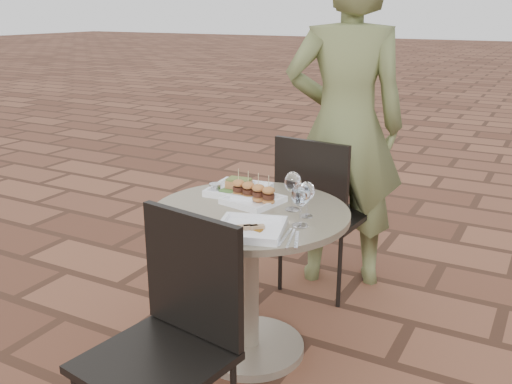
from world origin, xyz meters
The scene contains 13 objects.
ground centered at (0.00, 0.00, 0.00)m, with size 60.00×60.00×0.00m, color brown.
cafe_table centered at (-0.21, -0.21, 0.48)m, with size 0.90×0.90×0.73m.
chair_far centered at (-0.17, 0.51, 0.55)m, with size 0.48×0.48×0.93m.
chair_near centered at (-0.12, -0.94, 0.55)m, with size 0.50×0.50×0.93m.
diner centered at (-0.12, 0.75, 0.95)m, with size 0.69×0.45×1.90m, color #606738.
plate_salmon centered at (-0.38, -0.02, 0.75)m, with size 0.29×0.29×0.07m.
plate_sliders centered at (-0.25, -0.12, 0.77)m, with size 0.27×0.27×0.15m.
plate_tuna centered at (-0.08, -0.45, 0.75)m, with size 0.33×0.33×0.03m.
wine_glass_right centered at (0.07, -0.29, 0.86)m, with size 0.08×0.08×0.19m.
wine_glass_mid centered at (-0.05, -0.12, 0.86)m, with size 0.08×0.08×0.18m.
wine_glass_far centered at (0.04, -0.17, 0.84)m, with size 0.07×0.07×0.16m.
steel_ramekin centered at (-0.49, -0.07, 0.75)m, with size 0.06×0.06×0.04m, color silver.
cutlery_set centered at (0.09, -0.43, 0.73)m, with size 0.09×0.20×0.00m, color silver, non-canonical shape.
Camera 1 is at (0.96, -2.33, 1.60)m, focal length 40.00 mm.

